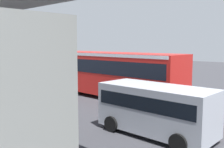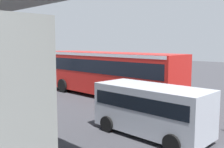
{
  "view_description": "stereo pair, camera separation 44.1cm",
  "coord_description": "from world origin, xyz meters",
  "px_view_note": "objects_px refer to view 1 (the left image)",
  "views": [
    {
      "loc": [
        -11.92,
        13.89,
        3.76
      ],
      "look_at": [
        0.63,
        0.38,
        1.6
      ],
      "focal_mm": 41.54,
      "sensor_mm": 36.0,
      "label": 1
    },
    {
      "loc": [
        -12.24,
        13.59,
        3.76
      ],
      "look_at": [
        0.63,
        0.38,
        1.6
      ],
      "focal_mm": 41.54,
      "sensor_mm": 36.0,
      "label": 2
    }
  ],
  "objects_px": {
    "parked_van": "(156,107)",
    "traffic_sign": "(134,64)",
    "pedestrian": "(179,83)",
    "city_bus": "(108,70)"
  },
  "relations": [
    {
      "from": "pedestrian",
      "to": "traffic_sign",
      "type": "xyz_separation_m",
      "value": [
        5.36,
        -1.44,
        1.0
      ]
    },
    {
      "from": "city_bus",
      "to": "pedestrian",
      "type": "height_order",
      "value": "city_bus"
    },
    {
      "from": "traffic_sign",
      "to": "city_bus",
      "type": "bearing_deg",
      "value": 109.29
    },
    {
      "from": "city_bus",
      "to": "traffic_sign",
      "type": "bearing_deg",
      "value": -70.71
    },
    {
      "from": "city_bus",
      "to": "traffic_sign",
      "type": "relative_size",
      "value": 4.12
    },
    {
      "from": "city_bus",
      "to": "traffic_sign",
      "type": "distance_m",
      "value": 5.84
    },
    {
      "from": "parked_van",
      "to": "traffic_sign",
      "type": "height_order",
      "value": "traffic_sign"
    },
    {
      "from": "city_bus",
      "to": "traffic_sign",
      "type": "xyz_separation_m",
      "value": [
        1.93,
        -5.51,
        0.01
      ]
    },
    {
      "from": "pedestrian",
      "to": "traffic_sign",
      "type": "distance_m",
      "value": 5.64
    },
    {
      "from": "pedestrian",
      "to": "traffic_sign",
      "type": "bearing_deg",
      "value": -15.07
    }
  ]
}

